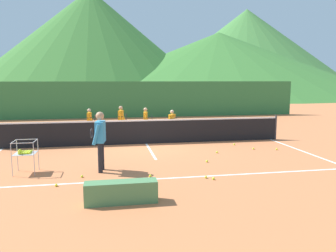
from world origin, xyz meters
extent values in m
plane|color=#C67042|center=(0.00, 0.00, 0.00)|extent=(120.00, 120.00, 0.00)
cube|color=white|center=(0.00, -4.73, 0.00)|extent=(10.74, 0.08, 0.01)
cube|color=white|center=(0.00, 6.02, 0.00)|extent=(10.74, 0.08, 0.01)
cube|color=white|center=(-5.37, 0.00, 0.00)|extent=(0.08, 10.75, 0.01)
cube|color=white|center=(5.37, 0.00, 0.00)|extent=(0.08, 10.75, 0.01)
cube|color=white|center=(0.00, 0.00, 0.00)|extent=(0.08, 5.42, 0.01)
cylinder|color=#333338|center=(5.59, 0.00, 0.53)|extent=(0.08, 0.08, 1.05)
cube|color=black|center=(0.00, 0.00, 0.46)|extent=(11.10, 0.02, 0.92)
cube|color=white|center=(0.00, 0.00, 0.95)|extent=(11.10, 0.03, 0.06)
cylinder|color=black|center=(-1.72, -3.87, 0.41)|extent=(0.12, 0.12, 0.83)
cylinder|color=black|center=(-1.68, -3.55, 0.41)|extent=(0.12, 0.12, 0.83)
cube|color=#338CBF|center=(-1.70, -3.71, 1.12)|extent=(0.29, 0.52, 0.58)
sphere|color=tan|center=(-1.70, -3.71, 1.56)|extent=(0.23, 0.23, 0.23)
cylinder|color=#338CBF|center=(-1.81, -3.98, 1.08)|extent=(0.23, 0.12, 0.57)
cylinder|color=#338CBF|center=(-1.70, -3.42, 1.08)|extent=(0.18, 0.11, 0.57)
torus|color=#262628|center=(-1.96, -3.39, 1.03)|extent=(0.06, 0.29, 0.29)
cylinder|color=black|center=(-1.71, -3.42, 1.03)|extent=(0.22, 0.06, 0.03)
cylinder|color=black|center=(-2.34, 3.04, 0.30)|extent=(0.09, 0.09, 0.59)
cylinder|color=black|center=(-2.37, 2.81, 0.30)|extent=(0.09, 0.09, 0.59)
cube|color=orange|center=(-2.35, 2.92, 0.80)|extent=(0.21, 0.37, 0.42)
sphere|color=#DBAD84|center=(-2.35, 2.92, 1.12)|extent=(0.16, 0.16, 0.16)
cylinder|color=orange|center=(-2.28, 3.12, 0.78)|extent=(0.17, 0.08, 0.41)
cylinder|color=orange|center=(-2.35, 2.72, 0.77)|extent=(0.13, 0.08, 0.41)
torus|color=#262628|center=(-2.08, 2.69, 0.79)|extent=(0.06, 0.29, 0.29)
cylinder|color=black|center=(-2.33, 2.72, 0.79)|extent=(0.22, 0.05, 0.03)
cylinder|color=navy|center=(-0.86, 2.65, 0.33)|extent=(0.10, 0.10, 0.66)
cylinder|color=navy|center=(-0.93, 2.40, 0.33)|extent=(0.10, 0.10, 0.66)
cube|color=orange|center=(-0.89, 2.52, 0.89)|extent=(0.28, 0.43, 0.46)
sphere|color=tan|center=(-0.89, 2.52, 1.25)|extent=(0.18, 0.18, 0.18)
cylinder|color=orange|center=(-0.78, 2.73, 0.87)|extent=(0.19, 0.12, 0.45)
cylinder|color=orange|center=(-0.92, 2.30, 0.86)|extent=(0.15, 0.10, 0.46)
torus|color=#262628|center=(-0.66, 2.23, 0.86)|extent=(0.10, 0.29, 0.29)
cylinder|color=black|center=(-0.90, 2.29, 0.86)|extent=(0.22, 0.09, 0.03)
cylinder|color=black|center=(0.23, 2.16, 0.32)|extent=(0.09, 0.09, 0.64)
cylinder|color=black|center=(0.19, 1.91, 0.32)|extent=(0.09, 0.09, 0.64)
cube|color=orange|center=(0.21, 2.03, 0.86)|extent=(0.23, 0.40, 0.45)
sphere|color=tan|center=(0.21, 2.03, 1.20)|extent=(0.18, 0.18, 0.18)
cylinder|color=orange|center=(0.29, 2.24, 0.83)|extent=(0.18, 0.09, 0.44)
cylinder|color=orange|center=(0.21, 1.81, 0.83)|extent=(0.14, 0.09, 0.44)
torus|color=#262628|center=(0.47, 1.78, 0.83)|extent=(0.06, 0.29, 0.29)
cylinder|color=black|center=(0.23, 1.81, 0.83)|extent=(0.22, 0.06, 0.03)
cylinder|color=navy|center=(1.38, 1.40, 0.30)|extent=(0.09, 0.09, 0.61)
cylinder|color=navy|center=(1.23, 1.22, 0.30)|extent=(0.09, 0.09, 0.61)
cube|color=orange|center=(1.31, 1.31, 0.82)|extent=(0.36, 0.38, 0.43)
sphere|color=#DBAD84|center=(1.31, 1.31, 1.14)|extent=(0.17, 0.17, 0.17)
cylinder|color=orange|center=(1.48, 1.43, 0.79)|extent=(0.17, 0.16, 0.42)
cylinder|color=orange|center=(1.20, 1.13, 0.79)|extent=(0.14, 0.13, 0.42)
torus|color=#262628|center=(1.40, 0.95, 0.80)|extent=(0.21, 0.24, 0.29)
cylinder|color=black|center=(1.21, 1.11, 0.80)|extent=(0.19, 0.16, 0.03)
cylinder|color=#B7B7BC|center=(-4.01, -3.26, 0.45)|extent=(0.02, 0.02, 0.89)
cylinder|color=#B7B7BC|center=(-3.45, -3.26, 0.45)|extent=(0.02, 0.02, 0.89)
cylinder|color=#B7B7BC|center=(-4.01, -3.82, 0.45)|extent=(0.02, 0.02, 0.89)
cylinder|color=#B7B7BC|center=(-3.45, -3.82, 0.45)|extent=(0.02, 0.02, 0.89)
cube|color=#B7B7BC|center=(-3.73, -3.54, 0.55)|extent=(0.56, 0.56, 0.01)
cube|color=#B7B7BC|center=(-3.73, -3.26, 0.89)|extent=(0.56, 0.02, 0.02)
cube|color=#B7B7BC|center=(-3.73, -3.82, 0.89)|extent=(0.56, 0.02, 0.02)
cube|color=#B7B7BC|center=(-4.01, -3.54, 0.89)|extent=(0.02, 0.56, 0.02)
cube|color=#B7B7BC|center=(-3.45, -3.54, 0.89)|extent=(0.02, 0.56, 0.02)
sphere|color=yellow|center=(-3.86, -3.66, 0.59)|extent=(0.07, 0.07, 0.07)
sphere|color=yellow|center=(-3.86, -3.60, 0.59)|extent=(0.07, 0.07, 0.07)
sphere|color=yellow|center=(-3.86, -3.53, 0.59)|extent=(0.07, 0.07, 0.07)
sphere|color=yellow|center=(-3.86, -3.47, 0.59)|extent=(0.07, 0.07, 0.07)
sphere|color=yellow|center=(-3.87, -3.40, 0.59)|extent=(0.07, 0.07, 0.07)
sphere|color=yellow|center=(-3.80, -3.66, 0.58)|extent=(0.07, 0.07, 0.07)
sphere|color=yellow|center=(-3.80, -3.61, 0.58)|extent=(0.07, 0.07, 0.07)
sphere|color=yellow|center=(-3.79, -3.53, 0.58)|extent=(0.07, 0.07, 0.07)
sphere|color=yellow|center=(-3.80, -3.47, 0.58)|extent=(0.07, 0.07, 0.07)
sphere|color=yellow|center=(-3.80, -3.41, 0.58)|extent=(0.07, 0.07, 0.07)
sphere|color=yellow|center=(-3.73, -3.67, 0.58)|extent=(0.07, 0.07, 0.07)
sphere|color=yellow|center=(-3.73, -3.60, 0.59)|extent=(0.07, 0.07, 0.07)
sphere|color=yellow|center=(-3.74, -3.53, 0.58)|extent=(0.07, 0.07, 0.07)
sphere|color=yellow|center=(-3.73, -3.47, 0.58)|extent=(0.07, 0.07, 0.07)
sphere|color=yellow|center=(-3.73, -3.41, 0.59)|extent=(0.07, 0.07, 0.07)
sphere|color=yellow|center=(-3.66, -3.66, 0.58)|extent=(0.07, 0.07, 0.07)
sphere|color=yellow|center=(-3.67, -3.60, 0.59)|extent=(0.07, 0.07, 0.07)
sphere|color=yellow|center=(-3.66, -3.54, 0.58)|extent=(0.07, 0.07, 0.07)
sphere|color=yellow|center=(-3.66, -3.47, 0.59)|extent=(0.07, 0.07, 0.07)
sphere|color=yellow|center=(-3.66, -3.41, 0.59)|extent=(0.07, 0.07, 0.07)
sphere|color=yellow|center=(-3.60, -3.66, 0.59)|extent=(0.07, 0.07, 0.07)
sphere|color=yellow|center=(-3.60, -3.60, 0.58)|extent=(0.07, 0.07, 0.07)
sphere|color=yellow|center=(-3.61, -3.53, 0.58)|extent=(0.07, 0.07, 0.07)
sphere|color=yellow|center=(-3.60, -3.46, 0.59)|extent=(0.07, 0.07, 0.07)
sphere|color=yellow|center=(-3.61, -3.41, 0.58)|extent=(0.07, 0.07, 0.07)
sphere|color=yellow|center=(-3.86, -3.67, 0.64)|extent=(0.07, 0.07, 0.07)
sphere|color=yellow|center=(-3.87, -3.60, 0.64)|extent=(0.07, 0.07, 0.07)
sphere|color=yellow|center=(-3.86, -3.53, 0.64)|extent=(0.07, 0.07, 0.07)
sphere|color=yellow|center=(3.76, -1.78, 0.03)|extent=(0.07, 0.07, 0.07)
sphere|color=yellow|center=(4.55, -2.03, 0.03)|extent=(0.07, 0.07, 0.07)
sphere|color=yellow|center=(1.15, -5.06, 0.03)|extent=(0.07, 0.07, 0.07)
sphere|color=yellow|center=(0.99, -4.90, 0.03)|extent=(0.07, 0.07, 0.07)
sphere|color=yellow|center=(-4.16, -0.68, 0.03)|extent=(0.07, 0.07, 0.07)
sphere|color=yellow|center=(-0.42, -4.53, 0.03)|extent=(0.07, 0.07, 0.07)
sphere|color=yellow|center=(-2.19, -4.25, 0.03)|extent=(0.07, 0.07, 0.07)
sphere|color=yellow|center=(3.36, -0.91, 0.03)|extent=(0.07, 0.07, 0.07)
sphere|color=yellow|center=(1.52, -3.30, 0.03)|extent=(0.07, 0.07, 0.07)
sphere|color=yellow|center=(-2.75, -4.89, 0.03)|extent=(0.07, 0.07, 0.07)
sphere|color=yellow|center=(2.24, -2.13, 0.03)|extent=(0.07, 0.07, 0.07)
cube|color=#33753D|center=(0.00, 9.43, 1.22)|extent=(23.63, 0.08, 2.43)
cube|color=#4C7F4C|center=(-1.25, -6.23, 0.23)|extent=(1.50, 0.36, 0.46)
cone|color=#38702D|center=(19.29, 47.45, 5.67)|extent=(56.79, 56.79, 11.34)
cone|color=#38702D|center=(-4.19, 50.40, 9.36)|extent=(45.08, 45.08, 18.71)
cone|color=#427A38|center=(28.35, 55.74, 8.78)|extent=(46.45, 46.45, 17.55)
camera|label=1|loc=(-1.47, -12.84, 2.54)|focal=35.04mm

